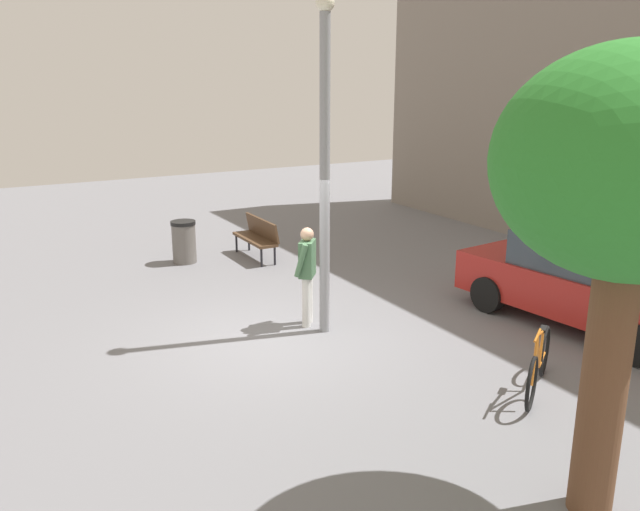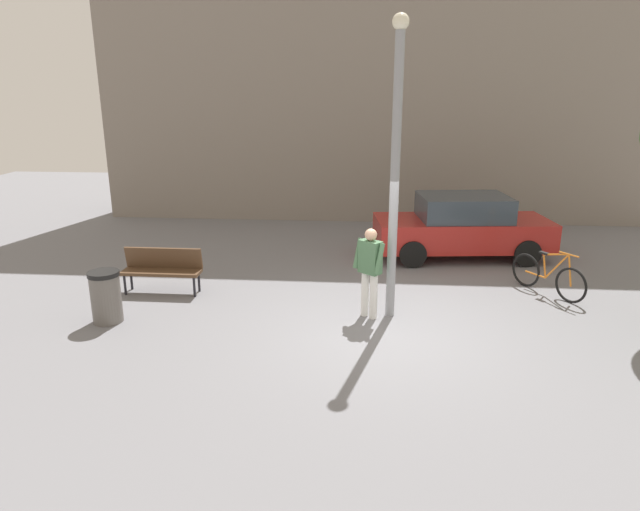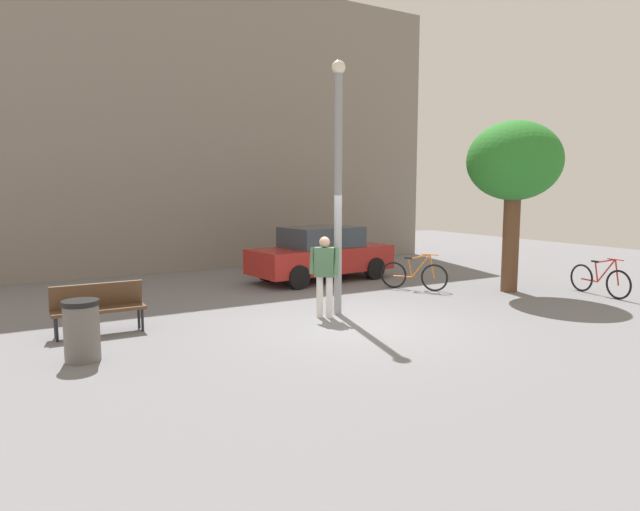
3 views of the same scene
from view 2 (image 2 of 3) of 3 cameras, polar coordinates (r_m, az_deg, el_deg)
The scene contains 8 objects.
ground_plane at distance 9.79m, azimuth 6.57°, elevation -7.80°, with size 36.00×36.00×0.00m, color slate.
building_facade at distance 18.26m, azimuth 6.18°, elevation 18.57°, with size 17.16×2.00×9.34m, color gray.
lamppost at distance 9.78m, azimuth 7.68°, elevation 9.49°, with size 0.28×0.28×5.20m.
person_by_lamppost at distance 10.07m, azimuth 5.10°, elevation -1.16°, with size 0.60×0.55×1.67m.
park_bench at distance 11.87m, azimuth -15.75°, elevation -1.08°, with size 1.60×0.48×0.92m.
bicycle_orange at distance 12.25m, azimuth 22.19°, elevation -1.96°, with size 1.06×1.53×0.97m.
parked_car_red at distance 14.20m, azimuth 14.25°, elevation 2.88°, with size 4.36×2.17×1.55m.
trash_bin at distance 10.69m, azimuth -20.96°, elevation -3.93°, with size 0.55×0.55×0.95m.
Camera 2 is at (-0.39, -8.91, 4.04)m, focal length 31.43 mm.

